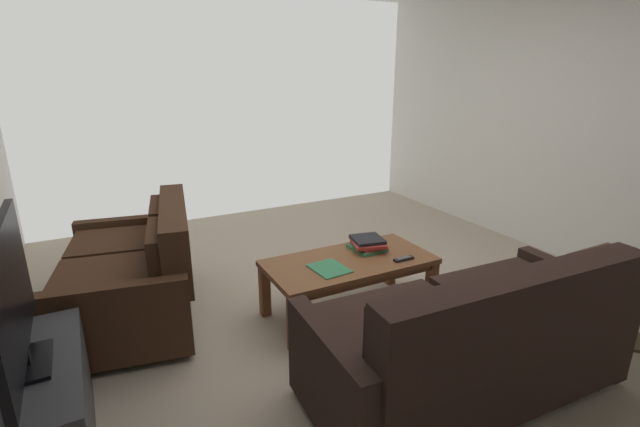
{
  "coord_description": "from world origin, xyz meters",
  "views": [
    {
      "loc": [
        1.66,
        2.6,
        1.78
      ],
      "look_at": [
        0.41,
        0.19,
        0.91
      ],
      "focal_mm": 25.5,
      "sensor_mm": 36.0,
      "label": 1
    }
  ],
  "objects_px": {
    "end_table": "(618,276)",
    "tv_stand": "(37,413)",
    "loveseat_near": "(136,272)",
    "coffee_table": "(349,268)",
    "loose_magazine": "(329,268)",
    "sofa_main": "(473,339)",
    "book_stack": "(368,243)",
    "flat_tv": "(10,298)",
    "tv_remote": "(404,259)"
  },
  "relations": [
    {
      "from": "coffee_table",
      "to": "flat_tv",
      "type": "relative_size",
      "value": 1.22
    },
    {
      "from": "loveseat_near",
      "to": "book_stack",
      "type": "bearing_deg",
      "value": 160.88
    },
    {
      "from": "end_table",
      "to": "loose_magazine",
      "type": "height_order",
      "value": "end_table"
    },
    {
      "from": "end_table",
      "to": "tv_remote",
      "type": "xyz_separation_m",
      "value": [
        0.98,
        -0.96,
        -0.05
      ]
    },
    {
      "from": "tv_stand",
      "to": "book_stack",
      "type": "distance_m",
      "value": 2.31
    },
    {
      "from": "end_table",
      "to": "flat_tv",
      "type": "relative_size",
      "value": 0.61
    },
    {
      "from": "end_table",
      "to": "tv_remote",
      "type": "height_order",
      "value": "end_table"
    },
    {
      "from": "end_table",
      "to": "coffee_table",
      "type": "bearing_deg",
      "value": -41.0
    },
    {
      "from": "tv_remote",
      "to": "tv_stand",
      "type": "bearing_deg",
      "value": 7.43
    },
    {
      "from": "end_table",
      "to": "book_stack",
      "type": "distance_m",
      "value": 1.68
    },
    {
      "from": "coffee_table",
      "to": "book_stack",
      "type": "bearing_deg",
      "value": -154.15
    },
    {
      "from": "sofa_main",
      "to": "book_stack",
      "type": "xyz_separation_m",
      "value": [
        -0.12,
        -1.23,
        0.11
      ]
    },
    {
      "from": "coffee_table",
      "to": "book_stack",
      "type": "distance_m",
      "value": 0.28
    },
    {
      "from": "sofa_main",
      "to": "tv_remote",
      "type": "height_order",
      "value": "sofa_main"
    },
    {
      "from": "coffee_table",
      "to": "tv_remote",
      "type": "height_order",
      "value": "tv_remote"
    },
    {
      "from": "loveseat_near",
      "to": "flat_tv",
      "type": "relative_size",
      "value": 1.53
    },
    {
      "from": "end_table",
      "to": "loveseat_near",
      "type": "bearing_deg",
      "value": -33.82
    },
    {
      "from": "sofa_main",
      "to": "end_table",
      "type": "bearing_deg",
      "value": 178.13
    },
    {
      "from": "tv_stand",
      "to": "coffee_table",
      "type": "bearing_deg",
      "value": -165.94
    },
    {
      "from": "coffee_table",
      "to": "flat_tv",
      "type": "bearing_deg",
      "value": 14.02
    },
    {
      "from": "sofa_main",
      "to": "loose_magazine",
      "type": "bearing_deg",
      "value": -72.62
    },
    {
      "from": "sofa_main",
      "to": "coffee_table",
      "type": "distance_m",
      "value": 1.12
    },
    {
      "from": "coffee_table",
      "to": "loose_magazine",
      "type": "height_order",
      "value": "loose_magazine"
    },
    {
      "from": "coffee_table",
      "to": "book_stack",
      "type": "xyz_separation_m",
      "value": [
        -0.23,
        -0.11,
        0.11
      ]
    },
    {
      "from": "end_table",
      "to": "tv_stand",
      "type": "bearing_deg",
      "value": -11.22
    },
    {
      "from": "flat_tv",
      "to": "tv_remote",
      "type": "xyz_separation_m",
      "value": [
        -2.33,
        -0.3,
        -0.4
      ]
    },
    {
      "from": "tv_stand",
      "to": "flat_tv",
      "type": "xyz_separation_m",
      "value": [
        -0.0,
        -0.0,
        0.6
      ]
    },
    {
      "from": "loveseat_near",
      "to": "book_stack",
      "type": "height_order",
      "value": "loveseat_near"
    },
    {
      "from": "coffee_table",
      "to": "tv_stand",
      "type": "xyz_separation_m",
      "value": [
        1.98,
        0.5,
        -0.12
      ]
    },
    {
      "from": "flat_tv",
      "to": "book_stack",
      "type": "xyz_separation_m",
      "value": [
        -2.22,
        -0.61,
        -0.37
      ]
    },
    {
      "from": "loveseat_near",
      "to": "loose_magazine",
      "type": "xyz_separation_m",
      "value": [
        -1.2,
        0.76,
        0.08
      ]
    },
    {
      "from": "end_table",
      "to": "loose_magazine",
      "type": "relative_size",
      "value": 2.23
    },
    {
      "from": "end_table",
      "to": "tv_remote",
      "type": "relative_size",
      "value": 3.84
    },
    {
      "from": "coffee_table",
      "to": "tv_remote",
      "type": "xyz_separation_m",
      "value": [
        -0.35,
        0.19,
        0.08
      ]
    },
    {
      "from": "loveseat_near",
      "to": "tv_stand",
      "type": "xyz_separation_m",
      "value": [
        0.57,
        1.18,
        -0.1
      ]
    },
    {
      "from": "loveseat_near",
      "to": "loose_magazine",
      "type": "height_order",
      "value": "loveseat_near"
    },
    {
      "from": "flat_tv",
      "to": "loose_magazine",
      "type": "xyz_separation_m",
      "value": [
        -1.77,
        -0.42,
        -0.41
      ]
    },
    {
      "from": "coffee_table",
      "to": "flat_tv",
      "type": "xyz_separation_m",
      "value": [
        1.98,
        0.5,
        0.48
      ]
    },
    {
      "from": "coffee_table",
      "to": "book_stack",
      "type": "height_order",
      "value": "book_stack"
    },
    {
      "from": "loveseat_near",
      "to": "book_stack",
      "type": "distance_m",
      "value": 1.74
    },
    {
      "from": "loveseat_near",
      "to": "coffee_table",
      "type": "distance_m",
      "value": 1.57
    },
    {
      "from": "coffee_table",
      "to": "loose_magazine",
      "type": "xyz_separation_m",
      "value": [
        0.21,
        0.08,
        0.07
      ]
    },
    {
      "from": "loveseat_near",
      "to": "coffee_table",
      "type": "height_order",
      "value": "loveseat_near"
    },
    {
      "from": "coffee_table",
      "to": "loveseat_near",
      "type": "bearing_deg",
      "value": -25.76
    },
    {
      "from": "tv_remote",
      "to": "flat_tv",
      "type": "bearing_deg",
      "value": 7.39
    },
    {
      "from": "tv_remote",
      "to": "end_table",
      "type": "bearing_deg",
      "value": 135.57
    },
    {
      "from": "end_table",
      "to": "tv_stand",
      "type": "xyz_separation_m",
      "value": [
        3.31,
        -0.66,
        -0.24
      ]
    },
    {
      "from": "end_table",
      "to": "loose_magazine",
      "type": "distance_m",
      "value": 1.88
    },
    {
      "from": "loveseat_near",
      "to": "loose_magazine",
      "type": "distance_m",
      "value": 1.42
    },
    {
      "from": "loose_magazine",
      "to": "end_table",
      "type": "bearing_deg",
      "value": 139.97
    }
  ]
}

